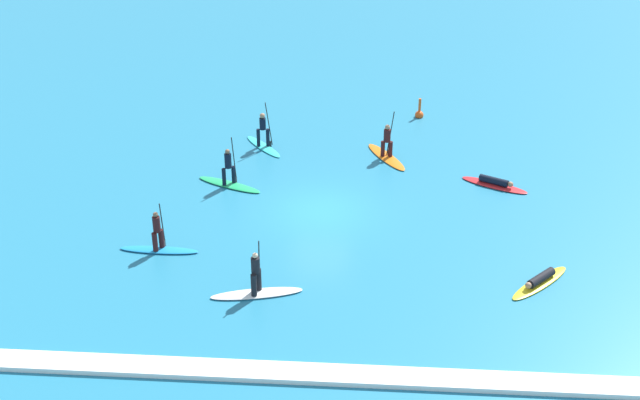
{
  "coord_description": "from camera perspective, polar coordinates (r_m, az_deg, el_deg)",
  "views": [
    {
      "loc": [
        2.17,
        -31.6,
        17.51
      ],
      "look_at": [
        0.0,
        0.0,
        0.5
      ],
      "focal_mm": 48.35,
      "sensor_mm": 36.0,
      "label": 1
    }
  ],
  "objects": [
    {
      "name": "surfer_on_red_board",
      "position": [
        38.88,
        11.49,
        1.09
      ],
      "size": [
        3.03,
        2.03,
        0.42
      ],
      "rotation": [
        0.0,
        0.0,
        5.81
      ],
      "color": "red",
      "rests_on": "ground_plane"
    },
    {
      "name": "marker_buoy",
      "position": [
        45.56,
        6.59,
        5.69
      ],
      "size": [
        0.45,
        0.45,
        1.14
      ],
      "color": "#E55119",
      "rests_on": "ground_plane"
    },
    {
      "name": "surfer_on_teal_board",
      "position": [
        41.74,
        -3.77,
        4.1
      ],
      "size": [
        2.26,
        2.68,
        2.37
      ],
      "rotation": [
        0.0,
        0.0,
        5.37
      ],
      "color": "#33C6CC",
      "rests_on": "ground_plane"
    },
    {
      "name": "wave_crest",
      "position": [
        27.32,
        -1.56,
        -11.39
      ],
      "size": [
        22.06,
        0.9,
        0.18
      ],
      "primitive_type": "cube",
      "color": "white",
      "rests_on": "ground_plane"
    },
    {
      "name": "ground_plane",
      "position": [
        36.19,
        0.0,
        -0.7
      ],
      "size": [
        120.0,
        120.0,
        0.0
      ],
      "primitive_type": "plane",
      "color": "teal",
      "rests_on": "ground"
    },
    {
      "name": "surfer_on_white_board",
      "position": [
        30.76,
        -4.23,
        -5.68
      ],
      "size": [
        3.36,
        1.36,
        2.18
      ],
      "rotation": [
        0.0,
        0.0,
        0.23
      ],
      "color": "white",
      "rests_on": "ground_plane"
    },
    {
      "name": "surfer_on_blue_board",
      "position": [
        33.76,
        -10.64,
        -2.77
      ],
      "size": [
        3.11,
        0.71,
        2.03
      ],
      "rotation": [
        0.0,
        0.0,
        6.26
      ],
      "color": "#1E8CD1",
      "rests_on": "ground_plane"
    },
    {
      "name": "surfer_on_yellow_board",
      "position": [
        32.38,
        14.35,
        -5.2
      ],
      "size": [
        2.65,
        2.73,
        0.41
      ],
      "rotation": [
        0.0,
        0.0,
        3.95
      ],
      "color": "yellow",
      "rests_on": "ground_plane"
    },
    {
      "name": "surfer_on_green_board",
      "position": [
        38.24,
        -6.04,
        1.48
      ],
      "size": [
        3.16,
        1.89,
        2.32
      ],
      "rotation": [
        0.0,
        0.0,
        5.86
      ],
      "color": "#23B266",
      "rests_on": "ground_plane"
    },
    {
      "name": "surfer_on_orange_board",
      "position": [
        40.74,
        4.43,
        3.3
      ],
      "size": [
        2.21,
        3.18,
        2.23
      ],
      "rotation": [
        0.0,
        0.0,
        2.09
      ],
      "color": "orange",
      "rests_on": "ground_plane"
    }
  ]
}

